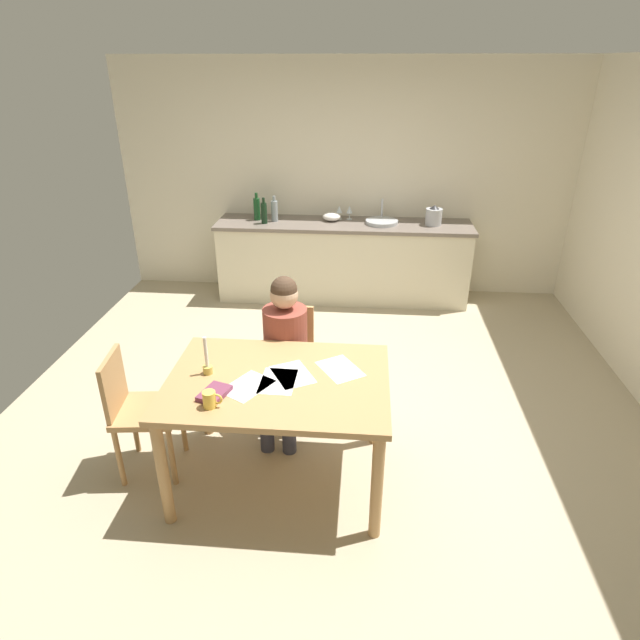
% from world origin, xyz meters
% --- Properties ---
extents(ground_plane, '(5.20, 5.20, 0.04)m').
position_xyz_m(ground_plane, '(0.00, 0.00, -0.02)').
color(ground_plane, tan).
extents(wall_back, '(5.20, 0.12, 2.60)m').
position_xyz_m(wall_back, '(0.00, 2.60, 1.30)').
color(wall_back, silver).
rests_on(wall_back, ground).
extents(kitchen_counter, '(2.86, 0.64, 0.90)m').
position_xyz_m(kitchen_counter, '(0.00, 2.24, 0.45)').
color(kitchen_counter, beige).
rests_on(kitchen_counter, ground).
extents(dining_table, '(1.36, 0.98, 0.78)m').
position_xyz_m(dining_table, '(-0.26, -0.86, 0.68)').
color(dining_table, tan).
rests_on(dining_table, ground).
extents(chair_at_table, '(0.41, 0.41, 0.88)m').
position_xyz_m(chair_at_table, '(-0.30, -0.12, 0.50)').
color(chair_at_table, tan).
rests_on(chair_at_table, ground).
extents(person_seated, '(0.33, 0.60, 1.19)m').
position_xyz_m(person_seated, '(-0.31, -0.27, 0.68)').
color(person_seated, brown).
rests_on(person_seated, ground).
extents(chair_side_empty, '(0.44, 0.44, 0.88)m').
position_xyz_m(chair_side_empty, '(-1.20, -0.83, 0.49)').
color(chair_side_empty, tan).
rests_on(chair_side_empty, ground).
extents(coffee_mug, '(0.11, 0.07, 0.10)m').
position_xyz_m(coffee_mug, '(-0.59, -1.17, 0.83)').
color(coffee_mug, '#F2CC4C').
rests_on(coffee_mug, dining_table).
extents(candlestick, '(0.06, 0.06, 0.25)m').
position_xyz_m(candlestick, '(-0.70, -0.83, 0.85)').
color(candlestick, gold).
rests_on(candlestick, dining_table).
extents(book_magazine, '(0.19, 0.23, 0.03)m').
position_xyz_m(book_magazine, '(-0.60, -1.06, 0.79)').
color(book_magazine, '#72334C').
rests_on(book_magazine, dining_table).
extents(paper_letter, '(0.34, 0.36, 0.00)m').
position_xyz_m(paper_letter, '(0.12, -0.70, 0.78)').
color(paper_letter, white).
rests_on(paper_letter, dining_table).
extents(paper_bill, '(0.33, 0.36, 0.00)m').
position_xyz_m(paper_bill, '(-0.17, -0.80, 0.78)').
color(paper_bill, white).
rests_on(paper_bill, dining_table).
extents(paper_envelope, '(0.33, 0.36, 0.00)m').
position_xyz_m(paper_envelope, '(-0.43, -0.95, 0.78)').
color(paper_envelope, white).
rests_on(paper_envelope, dining_table).
extents(paper_receipt, '(0.22, 0.30, 0.00)m').
position_xyz_m(paper_receipt, '(-0.25, -0.88, 0.78)').
color(paper_receipt, white).
rests_on(paper_receipt, dining_table).
extents(sink_unit, '(0.36, 0.36, 0.24)m').
position_xyz_m(sink_unit, '(0.42, 2.24, 0.92)').
color(sink_unit, '#B2B7BC').
rests_on(sink_unit, kitchen_counter).
extents(bottle_oil, '(0.07, 0.07, 0.31)m').
position_xyz_m(bottle_oil, '(-0.99, 2.28, 1.03)').
color(bottle_oil, '#194C23').
rests_on(bottle_oil, kitchen_counter).
extents(bottle_vinegar, '(0.07, 0.07, 0.29)m').
position_xyz_m(bottle_vinegar, '(-0.88, 2.14, 1.02)').
color(bottle_vinegar, black).
rests_on(bottle_vinegar, kitchen_counter).
extents(bottle_wine_red, '(0.07, 0.07, 0.28)m').
position_xyz_m(bottle_wine_red, '(-0.78, 2.24, 1.02)').
color(bottle_wine_red, '#8C999E').
rests_on(bottle_wine_red, kitchen_counter).
extents(mixing_bowl, '(0.21, 0.21, 0.09)m').
position_xyz_m(mixing_bowl, '(-0.14, 2.32, 0.95)').
color(mixing_bowl, white).
rests_on(mixing_bowl, kitchen_counter).
extents(stovetop_kettle, '(0.18, 0.18, 0.22)m').
position_xyz_m(stovetop_kettle, '(0.99, 2.24, 1.00)').
color(stovetop_kettle, '#B7BABF').
rests_on(stovetop_kettle, kitchen_counter).
extents(wine_glass_near_sink, '(0.07, 0.07, 0.15)m').
position_xyz_m(wine_glass_near_sink, '(0.06, 2.39, 1.01)').
color(wine_glass_near_sink, silver).
rests_on(wine_glass_near_sink, kitchen_counter).
extents(wine_glass_by_kettle, '(0.07, 0.07, 0.15)m').
position_xyz_m(wine_glass_by_kettle, '(-0.06, 2.39, 1.01)').
color(wine_glass_by_kettle, silver).
rests_on(wine_glass_by_kettle, kitchen_counter).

